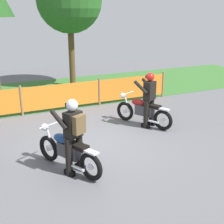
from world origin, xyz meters
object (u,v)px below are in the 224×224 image
(motorcycle_trailing, at_px, (143,111))
(motorcycle_lead, at_px, (68,151))
(rider_lead, at_px, (74,133))
(rider_trailing, at_px, (149,98))

(motorcycle_trailing, bearing_deg, motorcycle_lead, 92.68)
(motorcycle_trailing, bearing_deg, rider_lead, 96.32)
(motorcycle_lead, distance_m, motorcycle_trailing, 3.40)
(motorcycle_trailing, relative_size, rider_trailing, 1.09)
(rider_trailing, bearing_deg, motorcycle_lead, 89.40)
(rider_lead, height_order, rider_trailing, same)
(rider_trailing, bearing_deg, rider_lead, 93.06)
(motorcycle_lead, bearing_deg, rider_lead, -179.49)
(motorcycle_lead, height_order, rider_lead, rider_lead)
(rider_lead, distance_m, rider_trailing, 3.41)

